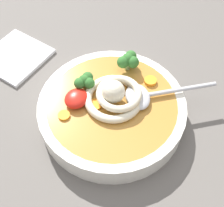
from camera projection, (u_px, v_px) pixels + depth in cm
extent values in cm
cube|color=#5B5651|center=(106.00, 135.00, 59.00)|extent=(107.36, 107.36, 3.58)
cylinder|color=silver|center=(112.00, 111.00, 57.44)|extent=(27.08, 27.08, 4.52)
cylinder|color=#B27A33|center=(112.00, 110.00, 57.29)|extent=(23.83, 23.83, 4.16)
torus|color=beige|center=(113.00, 98.00, 55.40)|extent=(10.66, 10.66, 1.47)
torus|color=beige|center=(118.00, 93.00, 54.65)|extent=(11.42, 11.42, 1.32)
sphere|color=beige|center=(113.00, 92.00, 53.86)|extent=(4.13, 4.13, 4.13)
ellipsoid|color=#B7B7BC|center=(138.00, 97.00, 55.53)|extent=(7.38, 7.33, 1.60)
cylinder|color=#B7B7BC|center=(177.00, 90.00, 56.43)|extent=(10.94, 11.40, 0.80)
ellipsoid|color=red|center=(75.00, 100.00, 54.81)|extent=(4.60, 4.14, 2.07)
cylinder|color=#7A9E60|center=(127.00, 66.00, 60.23)|extent=(1.19, 1.19, 1.27)
sphere|color=#2D6628|center=(128.00, 59.00, 58.77)|extent=(2.33, 2.33, 2.33)
sphere|color=#2D6628|center=(131.00, 56.00, 59.53)|extent=(2.33, 2.33, 2.33)
sphere|color=#2D6628|center=(123.00, 62.00, 58.46)|extent=(2.33, 2.33, 2.33)
sphere|color=#2D6628|center=(133.00, 62.00, 58.55)|extent=(2.33, 2.33, 2.33)
cylinder|color=#7A9E60|center=(85.00, 86.00, 57.30)|extent=(1.06, 1.06, 1.14)
sphere|color=#2D6628|center=(84.00, 80.00, 55.99)|extent=(2.09, 2.09, 2.09)
sphere|color=#2D6628|center=(88.00, 77.00, 56.67)|extent=(2.09, 2.09, 2.09)
sphere|color=#2D6628|center=(80.00, 83.00, 55.72)|extent=(2.09, 2.09, 2.09)
sphere|color=#2D6628|center=(89.00, 83.00, 55.79)|extent=(2.09, 2.09, 2.09)
cylinder|color=orange|center=(96.00, 105.00, 55.17)|extent=(2.46, 2.46, 0.48)
cylinder|color=orange|center=(64.00, 115.00, 53.84)|extent=(2.12, 2.12, 0.43)
cylinder|color=orange|center=(150.00, 81.00, 58.31)|extent=(2.38, 2.38, 0.70)
cube|color=white|center=(16.00, 57.00, 68.33)|extent=(13.11, 12.82, 0.80)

